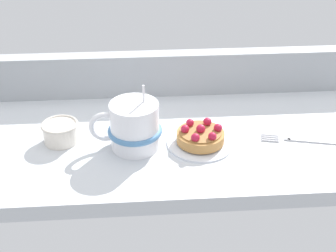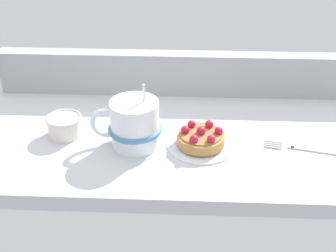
{
  "view_description": "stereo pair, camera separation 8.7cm",
  "coord_description": "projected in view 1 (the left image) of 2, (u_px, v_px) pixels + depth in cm",
  "views": [
    {
      "loc": [
        -7.94,
        -78.3,
        49.98
      ],
      "look_at": [
        -2.57,
        -4.21,
        4.48
      ],
      "focal_mm": 47.69,
      "sensor_mm": 36.0,
      "label": 1
    },
    {
      "loc": [
        0.76,
        -78.42,
        49.98
      ],
      "look_at": [
        -2.57,
        -4.21,
        4.48
      ],
      "focal_mm": 47.69,
      "sensor_mm": 36.0,
      "label": 2
    }
  ],
  "objects": [
    {
      "name": "raspberry_tart",
      "position": [
        201.0,
        135.0,
        0.89
      ],
      "size": [
        9.54,
        9.54,
        3.74
      ],
      "color": "#B77F42",
      "rests_on": "dessert_plate"
    },
    {
      "name": "sugar_bowl",
      "position": [
        60.0,
        132.0,
        0.9
      ],
      "size": [
        7.38,
        7.38,
        4.24
      ],
      "color": "silver",
      "rests_on": "ground_plane"
    },
    {
      "name": "dessert_plate",
      "position": [
        200.0,
        142.0,
        0.9
      ],
      "size": [
        13.33,
        13.33,
        0.73
      ],
      "color": "silver",
      "rests_on": "ground_plane"
    },
    {
      "name": "window_rail_back",
      "position": [
        172.0,
        73.0,
        1.07
      ],
      "size": [
        87.62,
        4.15,
        10.27
      ],
      "primitive_type": "cube",
      "color": "#9EA3A8",
      "rests_on": "ground_plane"
    },
    {
      "name": "coffee_mug",
      "position": [
        134.0,
        126.0,
        0.87
      ],
      "size": [
        14.26,
        10.72,
        13.41
      ],
      "color": "white",
      "rests_on": "ground_plane"
    },
    {
      "name": "ground_plane",
      "position": [
        179.0,
        140.0,
        0.94
      ],
      "size": [
        89.41,
        41.77,
        3.2
      ],
      "primitive_type": "cube",
      "color": "silver"
    },
    {
      "name": "dessert_fork",
      "position": [
        299.0,
        140.0,
        0.91
      ],
      "size": [
        15.51,
        4.97,
        0.6
      ],
      "color": "#B7B7BC",
      "rests_on": "ground_plane"
    }
  ]
}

